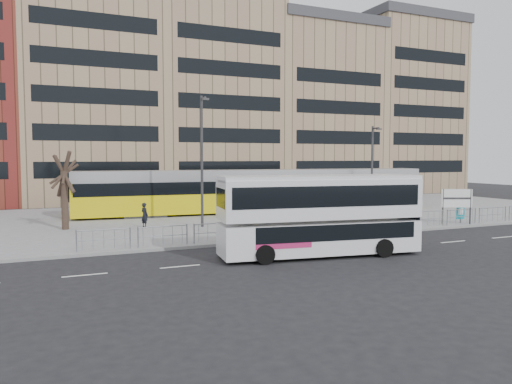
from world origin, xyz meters
name	(u,v)px	position (x,y,z in m)	size (l,w,h in m)	color
ground	(326,238)	(0.00, 0.00, 0.00)	(120.00, 120.00, 0.00)	black
plaza	(248,216)	(0.00, 12.00, 0.07)	(64.00, 24.00, 0.15)	slate
kerb	(325,237)	(0.00, 0.05, 0.07)	(64.00, 0.25, 0.17)	gray
building_row	(188,91)	(1.55, 34.27, 12.91)	(70.40, 18.40, 31.20)	maroon
pedestrian_barrier	(349,219)	(2.00, 0.50, 0.98)	(32.07, 0.07, 1.10)	#919499
road_markings	(382,248)	(1.00, -4.00, 0.01)	(62.00, 0.12, 0.01)	white
double_decker_bus	(320,213)	(-3.11, -4.44, 2.13)	(10.09, 3.64, 3.95)	silver
tram	(260,191)	(1.83, 13.58, 1.96)	(30.75, 5.08, 3.61)	#D0BE0B
station_sign	(457,200)	(11.14, 0.80, 1.85)	(1.98, 0.95, 2.45)	#2D2D30
ad_panel	(461,212)	(11.91, 1.17, 0.94)	(0.72, 0.08, 1.36)	#2D2D30
pedestrian	(145,215)	(-9.17, 7.95, 0.98)	(0.60, 0.40, 1.65)	black
traffic_light_west	(250,205)	(-4.74, 0.50, 2.12)	(0.18, 0.21, 3.10)	#2D2D30
lamp_post_west	(202,156)	(-5.56, 6.64, 4.90)	(0.45, 1.04, 8.74)	#2D2D30
lamp_post_east	(373,165)	(10.59, 9.67, 4.18)	(0.45, 1.04, 7.32)	#2D2D30
bare_tree	(63,149)	(-14.07, 9.10, 5.33)	(4.70, 4.70, 7.32)	#2E2219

